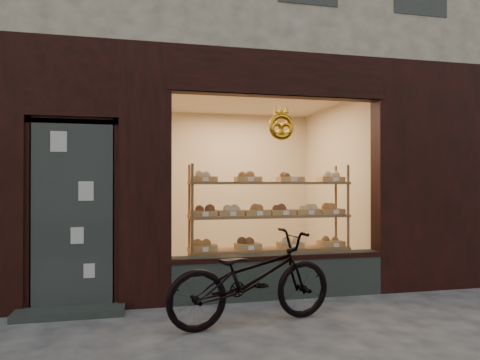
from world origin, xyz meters
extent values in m
cube|color=#232D2A|center=(0.45, 2.12, 0.28)|extent=(2.70, 0.25, 0.55)
cube|color=#303535|center=(-2.00, 2.06, 1.10)|extent=(0.90, 0.04, 2.15)
cube|color=#232D2A|center=(-2.00, 1.90, 0.04)|extent=(1.15, 0.35, 0.08)
torus|color=orange|center=(0.45, 2.02, 2.15)|extent=(0.33, 0.07, 0.33)
cube|color=brown|center=(0.45, 2.55, 0.05)|extent=(2.20, 0.45, 0.04)
cube|color=brown|center=(0.45, 2.55, 0.55)|extent=(2.20, 0.45, 0.03)
cube|color=brown|center=(0.45, 2.55, 1.00)|extent=(2.20, 0.45, 0.04)
cube|color=brown|center=(0.45, 2.55, 1.45)|extent=(2.20, 0.45, 0.04)
cylinder|color=brown|center=(-0.62, 2.35, 0.85)|extent=(0.04, 0.04, 1.70)
cylinder|color=brown|center=(1.52, 2.35, 0.85)|extent=(0.04, 0.04, 1.70)
cylinder|color=brown|center=(-0.62, 2.75, 0.85)|extent=(0.04, 0.04, 1.70)
cylinder|color=brown|center=(1.52, 2.75, 0.85)|extent=(0.04, 0.04, 1.70)
cube|color=#A17F4D|center=(-0.45, 2.55, 0.60)|extent=(0.34, 0.24, 0.07)
sphere|color=#9B6130|center=(-0.45, 2.55, 0.69)|extent=(0.11, 0.11, 0.11)
cube|color=white|center=(-0.45, 2.36, 0.60)|extent=(0.07, 0.01, 0.05)
cube|color=#A17F4D|center=(0.15, 2.55, 0.60)|extent=(0.34, 0.24, 0.07)
sphere|color=#4F2D17|center=(0.15, 2.55, 0.69)|extent=(0.11, 0.11, 0.11)
cube|color=white|center=(0.15, 2.36, 0.60)|extent=(0.08, 0.01, 0.05)
cube|color=#A17F4D|center=(0.75, 2.55, 0.60)|extent=(0.34, 0.24, 0.07)
sphere|color=beige|center=(0.75, 2.55, 0.69)|extent=(0.11, 0.11, 0.11)
cube|color=white|center=(0.75, 2.36, 0.60)|extent=(0.07, 0.01, 0.05)
cube|color=#A17F4D|center=(1.35, 2.55, 0.60)|extent=(0.34, 0.24, 0.07)
sphere|color=#9B6130|center=(1.35, 2.55, 0.69)|extent=(0.11, 0.11, 0.11)
cube|color=white|center=(1.35, 2.36, 0.60)|extent=(0.08, 0.01, 0.05)
cube|color=#A17F4D|center=(-0.45, 2.55, 1.05)|extent=(0.34, 0.24, 0.07)
sphere|color=#4F2D17|center=(-0.45, 2.55, 1.14)|extent=(0.11, 0.11, 0.11)
cube|color=white|center=(-0.45, 2.36, 1.05)|extent=(0.07, 0.01, 0.06)
cube|color=#A17F4D|center=(-0.09, 2.55, 1.05)|extent=(0.34, 0.24, 0.07)
sphere|color=beige|center=(-0.09, 2.55, 1.14)|extent=(0.11, 0.11, 0.11)
cube|color=white|center=(-0.09, 2.36, 1.05)|extent=(0.08, 0.01, 0.06)
cube|color=#A17F4D|center=(0.27, 2.55, 1.05)|extent=(0.34, 0.24, 0.07)
sphere|color=#9B6130|center=(0.27, 2.55, 1.14)|extent=(0.11, 0.11, 0.11)
cube|color=white|center=(0.27, 2.36, 1.05)|extent=(0.07, 0.01, 0.06)
cube|color=#A17F4D|center=(0.63, 2.55, 1.05)|extent=(0.34, 0.24, 0.07)
sphere|color=#4F2D17|center=(0.63, 2.55, 1.14)|extent=(0.11, 0.11, 0.11)
cube|color=white|center=(0.63, 2.36, 1.05)|extent=(0.07, 0.01, 0.06)
cube|color=#A17F4D|center=(0.99, 2.55, 1.05)|extent=(0.34, 0.24, 0.07)
sphere|color=beige|center=(0.99, 2.55, 1.14)|extent=(0.11, 0.11, 0.11)
cube|color=white|center=(0.99, 2.36, 1.05)|extent=(0.08, 0.01, 0.06)
cube|color=#A17F4D|center=(1.35, 2.55, 1.05)|extent=(0.34, 0.24, 0.07)
sphere|color=#9B6130|center=(1.35, 2.55, 1.14)|extent=(0.11, 0.11, 0.11)
cube|color=white|center=(1.35, 2.36, 1.05)|extent=(0.08, 0.01, 0.06)
cube|color=#A17F4D|center=(-0.45, 2.55, 1.50)|extent=(0.34, 0.24, 0.07)
sphere|color=beige|center=(-0.45, 2.55, 1.59)|extent=(0.11, 0.11, 0.11)
cube|color=white|center=(-0.45, 2.36, 1.50)|extent=(0.07, 0.01, 0.06)
cube|color=#A17F4D|center=(0.15, 2.55, 1.50)|extent=(0.34, 0.24, 0.07)
sphere|color=#9B6130|center=(0.15, 2.55, 1.59)|extent=(0.11, 0.11, 0.11)
cube|color=white|center=(0.15, 2.36, 1.50)|extent=(0.08, 0.01, 0.06)
cube|color=#A17F4D|center=(0.75, 2.55, 1.50)|extent=(0.34, 0.24, 0.07)
sphere|color=#4F2D17|center=(0.75, 2.55, 1.59)|extent=(0.11, 0.11, 0.11)
cube|color=white|center=(0.75, 2.36, 1.50)|extent=(0.07, 0.01, 0.06)
cube|color=#A17F4D|center=(1.35, 2.55, 1.50)|extent=(0.34, 0.24, 0.07)
sphere|color=beige|center=(1.35, 2.55, 1.59)|extent=(0.11, 0.11, 0.11)
cube|color=white|center=(1.35, 2.36, 1.50)|extent=(0.08, 0.01, 0.06)
imported|color=black|center=(-0.13, 1.22, 0.47)|extent=(1.89, 0.95, 0.95)
camera|label=1|loc=(-1.19, -3.06, 1.45)|focal=32.00mm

